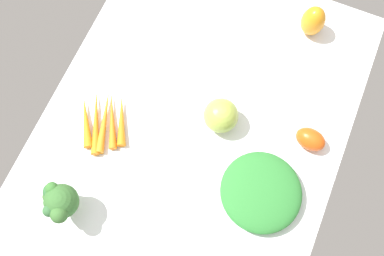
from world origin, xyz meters
The scene contains 7 objects.
tablecloth centered at (0.00, 0.00, 1.00)cm, with size 104.00×76.00×2.00cm, color white.
bell_pepper_orange centered at (40.01, -18.67, 7.00)cm, with size 6.45×6.45×10.00cm, color orange.
roma_tomato centered at (8.58, -28.78, 4.72)cm, with size 7.75×5.43×5.43cm, color #E55114.
leafy_greens_clump centered at (-8.84, -21.90, 4.61)cm, with size 20.37×19.89×5.23cm, color #2D7A32.
heirloom_tomato_green centered at (5.12, -5.77, 6.43)cm, with size 8.87×8.87×8.87cm, color #A1B548.
broccoli_head centered at (-30.13, 20.36, 9.62)cm, with size 9.02×9.15×11.81cm.
carrot_bunch centered at (-6.84, 22.05, 3.15)cm, with size 18.28×17.04×2.46cm.
Camera 1 is at (-36.27, -15.26, 116.64)cm, focal length 43.76 mm.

